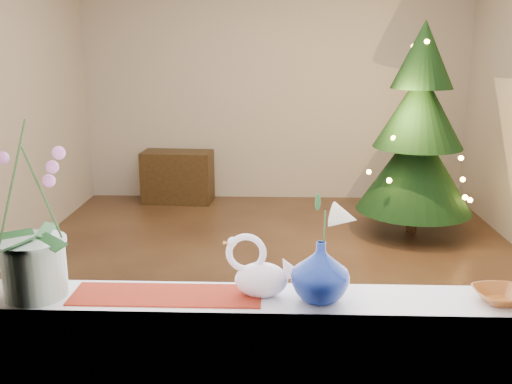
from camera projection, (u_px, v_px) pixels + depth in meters
ground at (272, 276)px, 4.61m from camera, size 5.00×5.00×0.00m
wall_back at (275, 86)px, 6.69m from camera, size 4.50×0.10×2.70m
wall_front at (270, 193)px, 1.86m from camera, size 4.50×0.10×2.70m
windowsill at (269, 302)px, 2.09m from camera, size 2.20×0.26×0.04m
window_frame at (271, 83)px, 1.80m from camera, size 2.22×0.06×1.60m
runner at (167, 295)px, 2.10m from camera, size 0.70×0.20×0.01m
orchid_pot at (28, 202)px, 2.02m from camera, size 0.27×0.27×0.72m
swan at (261, 267)px, 2.08m from camera, size 0.28×0.17×0.23m
blue_vase at (320, 267)px, 2.04m from camera, size 0.31×0.31×0.25m
lily at (322, 207)px, 1.98m from camera, size 0.14×0.08×0.19m
paperweight at (315, 290)px, 2.06m from camera, size 0.09×0.09×0.07m
amber_dish at (500, 297)px, 2.05m from camera, size 0.18×0.18×0.04m
xmas_tree at (418, 131)px, 5.45m from camera, size 1.21×1.21×2.05m
side_table at (178, 177)px, 6.75m from camera, size 0.84×0.46×0.61m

